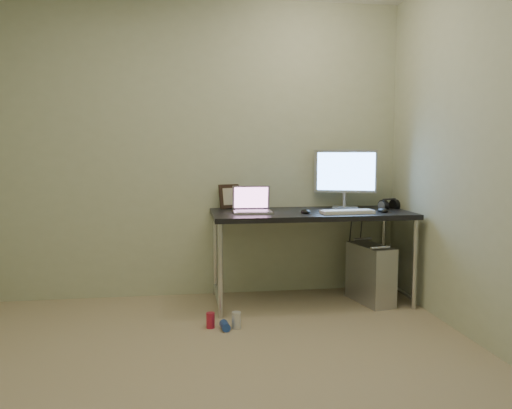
# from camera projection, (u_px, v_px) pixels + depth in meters

# --- Properties ---
(floor) EXTENTS (3.50, 3.50, 0.00)m
(floor) POSITION_uv_depth(u_px,v_px,m) (208.00, 387.00, 2.62)
(floor) COLOR tan
(floor) RESTS_ON ground
(wall_back) EXTENTS (3.50, 0.02, 2.50)m
(wall_back) POSITION_uv_depth(u_px,v_px,m) (196.00, 150.00, 4.21)
(wall_back) COLOR beige
(wall_back) RESTS_ON ground
(desk) EXTENTS (1.60, 0.70, 0.75)m
(desk) POSITION_uv_depth(u_px,v_px,m) (311.00, 221.00, 4.06)
(desk) COLOR black
(desk) RESTS_ON ground
(tower_computer) EXTENTS (0.29, 0.49, 0.51)m
(tower_computer) POSITION_uv_depth(u_px,v_px,m) (370.00, 274.00, 4.08)
(tower_computer) COLOR #ADADB2
(tower_computer) RESTS_ON ground
(cable_a) EXTENTS (0.01, 0.16, 0.69)m
(cable_a) POSITION_uv_depth(u_px,v_px,m) (349.00, 246.00, 4.44)
(cable_a) COLOR black
(cable_a) RESTS_ON ground
(cable_b) EXTENTS (0.02, 0.11, 0.71)m
(cable_b) POSITION_uv_depth(u_px,v_px,m) (360.00, 248.00, 4.44)
(cable_b) COLOR black
(cable_b) RESTS_ON ground
(can_red) EXTENTS (0.07, 0.07, 0.11)m
(can_red) POSITION_uv_depth(u_px,v_px,m) (211.00, 320.00, 3.50)
(can_red) COLOR #BE203C
(can_red) RESTS_ON ground
(can_white) EXTENTS (0.08, 0.08, 0.12)m
(can_white) POSITION_uv_depth(u_px,v_px,m) (236.00, 320.00, 3.48)
(can_white) COLOR silver
(can_white) RESTS_ON ground
(can_blue) EXTENTS (0.07, 0.11, 0.06)m
(can_blue) POSITION_uv_depth(u_px,v_px,m) (225.00, 326.00, 3.46)
(can_blue) COLOR #2244A6
(can_blue) RESTS_ON ground
(laptop) EXTENTS (0.31, 0.26, 0.21)m
(laptop) POSITION_uv_depth(u_px,v_px,m) (252.00, 206.00, 3.98)
(laptop) COLOR silver
(laptop) RESTS_ON desk
(monitor) EXTENTS (0.51, 0.22, 0.50)m
(monitor) POSITION_uv_depth(u_px,v_px,m) (345.00, 174.00, 4.27)
(monitor) COLOR silver
(monitor) RESTS_ON desk
(keyboard) EXTENTS (0.42, 0.16, 0.03)m
(keyboard) POSITION_uv_depth(u_px,v_px,m) (347.00, 212.00, 3.91)
(keyboard) COLOR white
(keyboard) RESTS_ON desk
(mouse_right) EXTENTS (0.08, 0.13, 0.04)m
(mouse_right) POSITION_uv_depth(u_px,v_px,m) (383.00, 209.00, 4.00)
(mouse_right) COLOR black
(mouse_right) RESTS_ON desk
(mouse_left) EXTENTS (0.08, 0.13, 0.04)m
(mouse_left) POSITION_uv_depth(u_px,v_px,m) (305.00, 211.00, 3.93)
(mouse_left) COLOR black
(mouse_left) RESTS_ON desk
(headphones) EXTENTS (0.19, 0.11, 0.11)m
(headphones) POSITION_uv_depth(u_px,v_px,m) (389.00, 205.00, 4.22)
(headphones) COLOR black
(headphones) RESTS_ON desk
(picture_frame) EXTENTS (0.27, 0.14, 0.21)m
(picture_frame) POSITION_uv_depth(u_px,v_px,m) (234.00, 196.00, 4.27)
(picture_frame) COLOR black
(picture_frame) RESTS_ON desk
(webcam) EXTENTS (0.05, 0.04, 0.13)m
(webcam) POSITION_uv_depth(u_px,v_px,m) (251.00, 197.00, 4.27)
(webcam) COLOR silver
(webcam) RESTS_ON desk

